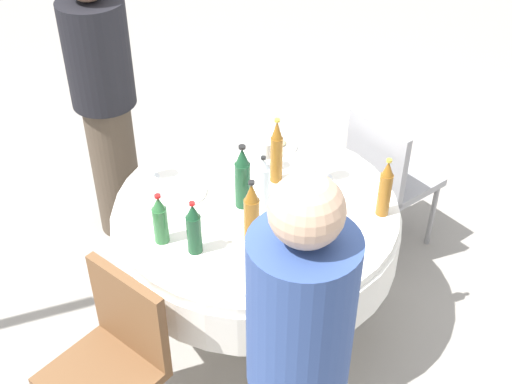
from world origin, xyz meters
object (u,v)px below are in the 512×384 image
object	(u,v)px
dining_table	(256,229)
person_far	(105,101)
wine_glass_left	(266,149)
wine_glass_south	(151,159)
chair_outer	(115,354)
bottle_amber_near	(385,189)
wine_glass_outer	(334,228)
bottle_clear_outer	(263,186)
plate_west	(316,201)
plate_front	(277,145)
chair_left	(386,174)
bottle_amber_left	(252,213)
plate_right	(233,275)
bottle_green_far	(160,220)
wine_glass_inner	(328,160)
plate_north	(183,192)
bottle_amber_inner	(277,153)
bottle_dark_green_south	(243,178)
person_near	(298,366)
bottle_dark_green_east	(194,229)

from	to	relation	value
dining_table	person_far	world-z (taller)	person_far
wine_glass_left	wine_glass_south	bearing A→B (deg)	-31.68
wine_glass_south	chair_outer	size ratio (longest dim) A/B	0.17
dining_table	person_far	distance (m)	1.12
bottle_amber_near	wine_glass_outer	world-z (taller)	bottle_amber_near
bottle_clear_outer	plate_west	bearing A→B (deg)	152.51
plate_front	chair_left	distance (m)	0.65
plate_front	chair_left	bearing A→B (deg)	148.30
wine_glass_left	chair_outer	distance (m)	1.19
chair_outer	bottle_amber_left	bearing A→B (deg)	-101.48
dining_table	wine_glass_south	xyz separation A→B (m)	(0.25, -0.48, 0.25)
bottle_amber_near	plate_right	xyz separation A→B (m)	(0.77, -0.10, -0.13)
bottle_green_far	bottle_amber_near	xyz separation A→B (m)	(-0.87, 0.46, 0.02)
plate_right	wine_glass_inner	bearing A→B (deg)	-161.52
plate_right	chair_left	xyz separation A→B (m)	(-1.26, -0.29, -0.23)
dining_table	plate_right	size ratio (longest dim) A/B	5.25
plate_north	wine_glass_south	bearing A→B (deg)	-78.56
bottle_clear_outer	plate_front	size ratio (longest dim) A/B	1.42
bottle_amber_inner	dining_table	bearing A→B (deg)	23.92
bottle_dark_green_south	wine_glass_left	size ratio (longest dim) A/B	2.07
person_near	bottle_amber_near	bearing A→B (deg)	-122.45
bottle_amber_left	wine_glass_inner	bearing A→B (deg)	-167.64
chair_outer	chair_left	xyz separation A→B (m)	(-1.76, -0.16, 0.00)
dining_table	plate_west	size ratio (longest dim) A/B	5.42
person_near	wine_glass_left	bearing A→B (deg)	-93.80
bottle_green_far	wine_glass_inner	size ratio (longest dim) A/B	1.68
wine_glass_inner	chair_left	bearing A→B (deg)	-175.78
bottle_dark_green_east	person_near	bearing A→B (deg)	81.06
bottle_amber_near	plate_right	size ratio (longest dim) A/B	1.16
bottle_amber_inner	bottle_amber_left	bearing A→B (deg)	36.31
bottle_amber_near	bottle_amber_left	size ratio (longest dim) A/B	0.96
bottle_amber_left	wine_glass_left	distance (m)	0.53
bottle_amber_inner	wine_glass_left	distance (m)	0.12
bottle_green_far	person_near	bearing A→B (deg)	86.97
bottle_green_far	dining_table	bearing A→B (deg)	173.17
wine_glass_left	plate_north	distance (m)	0.45
bottle_clear_outer	wine_glass_south	size ratio (longest dim) A/B	1.93
plate_north	chair_outer	bearing A→B (deg)	34.90
plate_north	bottle_dark_green_east	bearing A→B (deg)	63.27
bottle_clear_outer	bottle_dark_green_east	bearing A→B (deg)	5.08
wine_glass_inner	chair_outer	distance (m)	1.31
dining_table	bottle_amber_near	bearing A→B (deg)	134.57
person_far	person_near	bearing A→B (deg)	-109.28
bottle_green_far	wine_glass_inner	xyz separation A→B (m)	(-0.86, 0.11, -0.01)
person_near	plate_right	bearing A→B (deg)	-74.29
dining_table	chair_outer	size ratio (longest dim) A/B	1.54
bottle_clear_outer	plate_front	world-z (taller)	bottle_clear_outer
bottle_amber_left	wine_glass_outer	distance (m)	0.35
plate_front	plate_right	distance (m)	0.96
plate_west	plate_front	bearing A→B (deg)	-109.08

